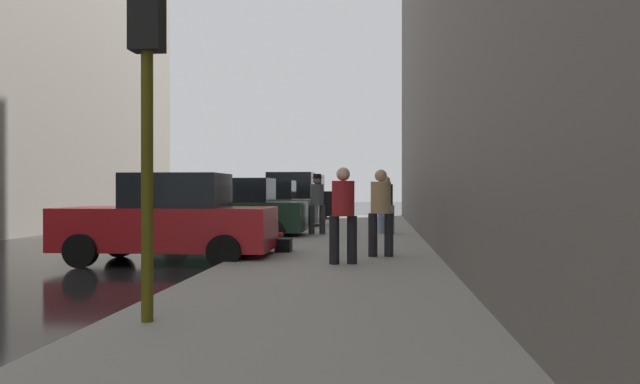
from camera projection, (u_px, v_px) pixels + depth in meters
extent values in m
plane|color=black|center=(30.00, 264.00, 12.22)|extent=(120.00, 120.00, 0.00)
cube|color=gray|center=(335.00, 264.00, 11.66)|extent=(4.00, 40.00, 0.15)
cube|color=#B2191E|center=(168.00, 228.00, 12.48)|extent=(4.22, 1.90, 0.84)
cube|color=black|center=(177.00, 191.00, 12.46)|extent=(1.91, 1.59, 0.70)
cylinder|color=black|center=(120.00, 242.00, 13.50)|extent=(0.64, 0.23, 0.64)
cylinder|color=black|center=(81.00, 251.00, 11.67)|extent=(0.64, 0.23, 0.64)
cylinder|color=black|center=(244.00, 243.00, 13.29)|extent=(0.64, 0.23, 0.64)
cylinder|color=black|center=(224.00, 252.00, 11.45)|extent=(0.64, 0.23, 0.64)
cube|color=#193828|center=(232.00, 216.00, 18.02)|extent=(4.21, 1.87, 0.84)
cube|color=black|center=(239.00, 190.00, 18.00)|extent=(1.90, 1.58, 0.70)
cylinder|color=black|center=(196.00, 227.00, 19.07)|extent=(0.64, 0.22, 0.64)
cylinder|color=black|center=(176.00, 231.00, 17.24)|extent=(0.64, 0.22, 0.64)
cylinder|color=black|center=(284.00, 227.00, 18.80)|extent=(0.64, 0.22, 0.64)
cylinder|color=black|center=(273.00, 231.00, 16.97)|extent=(0.64, 0.22, 0.64)
cube|color=slate|center=(263.00, 211.00, 22.82)|extent=(4.24, 1.93, 0.84)
cube|color=black|center=(268.00, 190.00, 22.81)|extent=(1.92, 1.61, 0.70)
cylinder|color=black|center=(231.00, 219.00, 23.84)|extent=(0.64, 0.23, 0.64)
cylinder|color=black|center=(220.00, 222.00, 22.00)|extent=(0.64, 0.23, 0.64)
cylinder|color=black|center=(302.00, 220.00, 23.65)|extent=(0.64, 0.23, 0.64)
cylinder|color=black|center=(297.00, 222.00, 21.81)|extent=(0.64, 0.23, 0.64)
cube|color=black|center=(287.00, 203.00, 28.78)|extent=(4.63, 1.92, 1.10)
cube|color=black|center=(291.00, 182.00, 28.75)|extent=(2.10, 1.60, 0.90)
cylinder|color=black|center=(259.00, 213.00, 29.86)|extent=(0.64, 0.23, 0.64)
cylinder|color=black|center=(251.00, 215.00, 28.03)|extent=(0.64, 0.23, 0.64)
cylinder|color=black|center=(321.00, 213.00, 29.53)|extent=(0.64, 0.23, 0.64)
cylinder|color=black|center=(316.00, 215.00, 27.70)|extent=(0.64, 0.23, 0.64)
cube|color=brown|center=(300.00, 201.00, 33.94)|extent=(4.63, 1.92, 1.10)
cube|color=black|center=(304.00, 183.00, 33.92)|extent=(2.10, 1.60, 0.90)
cylinder|color=black|center=(277.00, 210.00, 35.02)|extent=(0.64, 0.23, 0.64)
cylinder|color=black|center=(270.00, 211.00, 33.20)|extent=(0.64, 0.23, 0.64)
cylinder|color=black|center=(329.00, 210.00, 34.69)|extent=(0.64, 0.23, 0.64)
cylinder|color=black|center=(326.00, 211.00, 32.87)|extent=(0.64, 0.23, 0.64)
cylinder|color=red|center=(274.00, 236.00, 14.07)|extent=(0.22, 0.22, 0.55)
sphere|color=red|center=(274.00, 221.00, 14.07)|extent=(0.20, 0.20, 0.20)
cylinder|color=red|center=(267.00, 234.00, 14.08)|extent=(0.10, 0.09, 0.09)
cylinder|color=red|center=(281.00, 234.00, 14.06)|extent=(0.10, 0.09, 0.09)
cylinder|color=#514C0F|center=(147.00, 142.00, 6.22)|extent=(0.12, 0.12, 3.60)
cube|color=black|center=(147.00, 6.00, 6.21)|extent=(0.32, 0.24, 0.90)
sphere|color=yellow|center=(152.00, 10.00, 6.34)|extent=(0.14, 0.14, 0.14)
sphere|color=green|center=(152.00, 38.00, 6.34)|extent=(0.14, 0.14, 0.14)
cylinder|color=#728CB2|center=(391.00, 219.00, 18.46)|extent=(0.22, 0.22, 0.85)
cylinder|color=#728CB2|center=(381.00, 219.00, 18.58)|extent=(0.22, 0.22, 0.85)
cylinder|color=black|center=(386.00, 195.00, 18.52)|extent=(0.50, 0.50, 0.62)
sphere|color=tan|center=(386.00, 180.00, 18.51)|extent=(0.24, 0.24, 0.24)
cylinder|color=black|center=(389.00, 235.00, 12.25)|extent=(0.21, 0.21, 0.85)
cylinder|color=black|center=(373.00, 235.00, 12.21)|extent=(0.21, 0.21, 0.85)
cylinder|color=tan|center=(381.00, 198.00, 12.23)|extent=(0.47, 0.47, 0.62)
sphere|color=tan|center=(381.00, 176.00, 12.23)|extent=(0.24, 0.24, 0.24)
cylinder|color=#333338|center=(322.00, 220.00, 18.40)|extent=(0.22, 0.22, 0.85)
cylinder|color=#333338|center=(312.00, 220.00, 18.34)|extent=(0.22, 0.22, 0.85)
cylinder|color=#4C5156|center=(317.00, 195.00, 18.37)|extent=(0.49, 0.49, 0.62)
sphere|color=#997051|center=(317.00, 180.00, 18.37)|extent=(0.24, 0.24, 0.24)
cylinder|color=black|center=(317.00, 178.00, 18.37)|extent=(0.34, 0.34, 0.02)
cylinder|color=black|center=(317.00, 176.00, 18.37)|extent=(0.23, 0.23, 0.11)
cylinder|color=black|center=(334.00, 240.00, 10.99)|extent=(0.22, 0.22, 0.85)
cylinder|color=black|center=(352.00, 240.00, 11.04)|extent=(0.22, 0.22, 0.85)
cylinder|color=#A51E23|center=(343.00, 198.00, 11.01)|extent=(0.49, 0.49, 0.62)
sphere|color=beige|center=(343.00, 174.00, 11.01)|extent=(0.24, 0.24, 0.24)
cube|color=black|center=(284.00, 245.00, 13.20)|extent=(0.32, 0.44, 0.28)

